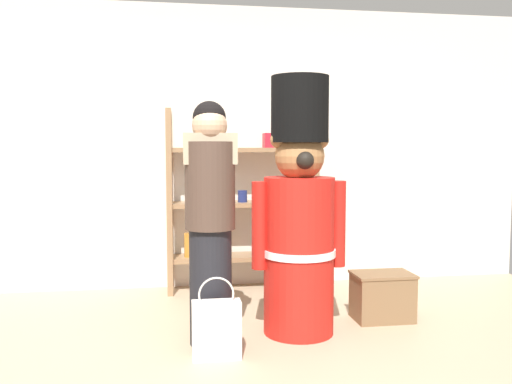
{
  "coord_description": "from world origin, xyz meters",
  "views": [
    {
      "loc": [
        -0.23,
        -2.82,
        1.29
      ],
      "look_at": [
        0.32,
        0.69,
        1.0
      ],
      "focal_mm": 37.36,
      "sensor_mm": 36.0,
      "label": 1
    }
  ],
  "objects_px": {
    "teddy_bear_guard": "(299,219)",
    "shopping_bag": "(217,328)",
    "person_shopper": "(210,217)",
    "merchandise_shelf": "(242,199)",
    "display_crate": "(382,296)"
  },
  "relations": [
    {
      "from": "teddy_bear_guard",
      "to": "shopping_bag",
      "type": "height_order",
      "value": "teddy_bear_guard"
    },
    {
      "from": "merchandise_shelf",
      "to": "person_shopper",
      "type": "height_order",
      "value": "merchandise_shelf"
    },
    {
      "from": "merchandise_shelf",
      "to": "shopping_bag",
      "type": "xyz_separation_m",
      "value": [
        -0.36,
        -1.62,
        -0.64
      ]
    },
    {
      "from": "person_shopper",
      "to": "display_crate",
      "type": "xyz_separation_m",
      "value": [
        1.31,
        0.29,
        -0.66
      ]
    },
    {
      "from": "shopping_bag",
      "to": "display_crate",
      "type": "bearing_deg",
      "value": 23.19
    },
    {
      "from": "shopping_bag",
      "to": "display_crate",
      "type": "distance_m",
      "value": 1.41
    },
    {
      "from": "shopping_bag",
      "to": "merchandise_shelf",
      "type": "bearing_deg",
      "value": 77.29
    },
    {
      "from": "teddy_bear_guard",
      "to": "display_crate",
      "type": "relative_size",
      "value": 4.0
    },
    {
      "from": "merchandise_shelf",
      "to": "teddy_bear_guard",
      "type": "height_order",
      "value": "teddy_bear_guard"
    },
    {
      "from": "teddy_bear_guard",
      "to": "shopping_bag",
      "type": "relative_size",
      "value": 3.49
    },
    {
      "from": "teddy_bear_guard",
      "to": "person_shopper",
      "type": "distance_m",
      "value": 0.63
    },
    {
      "from": "person_shopper",
      "to": "shopping_bag",
      "type": "relative_size",
      "value": 3.13
    },
    {
      "from": "person_shopper",
      "to": "display_crate",
      "type": "distance_m",
      "value": 1.5
    },
    {
      "from": "teddy_bear_guard",
      "to": "display_crate",
      "type": "bearing_deg",
      "value": 14.27
    },
    {
      "from": "merchandise_shelf",
      "to": "shopping_bag",
      "type": "height_order",
      "value": "merchandise_shelf"
    }
  ]
}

